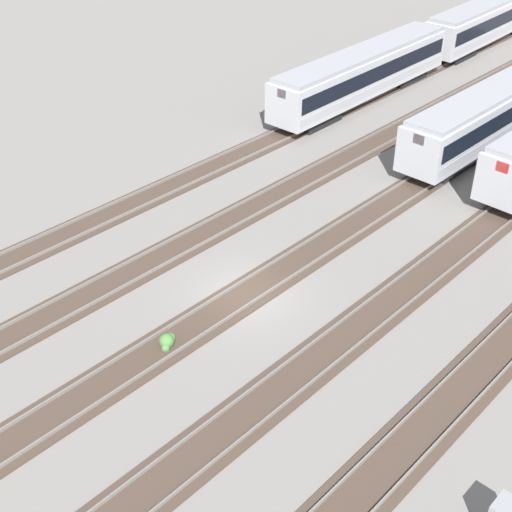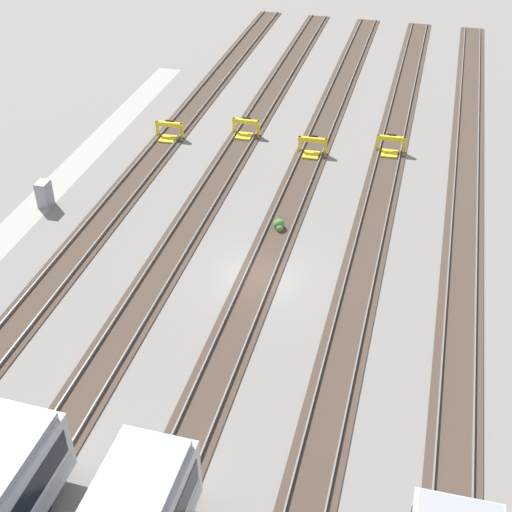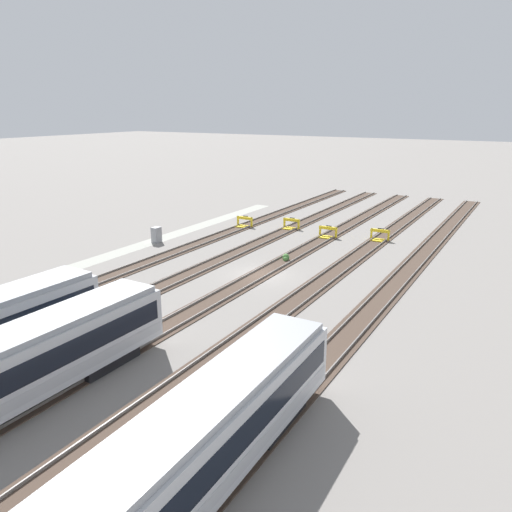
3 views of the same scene
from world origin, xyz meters
name	(u,v)px [view 2 (image 2 of 3)]	position (x,y,z in m)	size (l,w,h in m)	color
ground_plane	(259,277)	(0.00, 0.00, 0.00)	(400.00, 400.00, 0.00)	gray
service_walkway	(5,236)	(0.00, -14.94, 0.00)	(54.00, 2.00, 0.01)	#9E9E93
rail_track_nearest	(80,248)	(0.00, -10.31, 0.04)	(90.00, 2.23, 0.21)	#47382D
rail_track_near_inner	(167,261)	(0.00, -5.15, 0.04)	(90.00, 2.24, 0.21)	#47382D
rail_track_middle	(259,276)	(0.00, 0.00, 0.04)	(90.00, 2.24, 0.21)	#47382D
rail_track_far_inner	(357,291)	(0.00, 5.15, 0.04)	(90.00, 2.23, 0.21)	#47382D
rail_track_farthest	(460,308)	(0.00, 10.31, 0.04)	(90.00, 2.23, 0.21)	#47382D
bumper_stop_nearest_track	(169,132)	(-14.17, -10.29, 0.51)	(1.38, 2.01, 1.22)	yellow
bumper_stop_near_inner_track	(245,129)	(-15.99, -5.15, 0.51)	(1.34, 2.00, 1.22)	yellow
bumper_stop_middle_track	(312,148)	(-14.34, 0.01, 0.51)	(1.37, 2.01, 1.22)	yellow
bumper_stop_far_inner_track	(390,146)	(-15.89, 5.16, 0.51)	(1.37, 2.01, 1.22)	yellow
electrical_cabinet	(44,194)	(-3.69, -14.34, 0.80)	(0.90, 0.73, 1.60)	gray
weed_clump	(279,225)	(-4.74, -0.05, 0.24)	(0.92, 0.70, 0.64)	#4C7F3D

